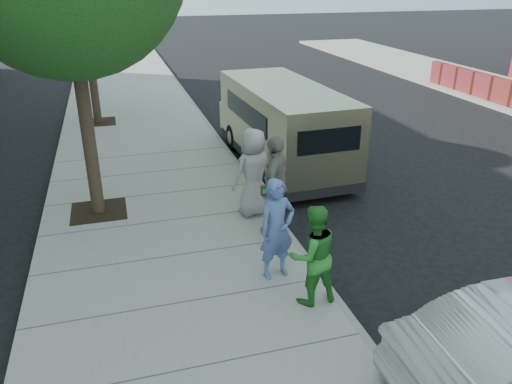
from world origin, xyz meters
TOP-DOWN VIEW (x-y plane):
  - ground at (0.00, 0.00)m, footprint 120.00×120.00m
  - sidewalk at (-1.00, 0.00)m, footprint 5.00×60.00m
  - curb_face at (1.44, 0.00)m, footprint 0.12×60.00m
  - parking_meter at (0.88, -0.07)m, footprint 0.26×0.10m
  - van at (2.72, 4.44)m, footprint 2.28×6.20m
  - person_officer at (0.70, -1.15)m, footprint 0.73×0.55m
  - person_green_shirt at (1.00, -2.02)m, footprint 0.86×0.70m
  - person_gray_shirt at (1.00, 1.34)m, footprint 1.09×0.89m
  - person_striped_polo at (1.20, 0.44)m, footprint 1.09×1.26m

SIDE VIEW (x-z plane):
  - ground at x=0.00m, z-range 0.00..0.00m
  - sidewalk at x=-1.00m, z-range 0.00..0.15m
  - curb_face at x=1.44m, z-range -0.01..0.15m
  - person_green_shirt at x=1.00m, z-range 0.15..1.83m
  - person_officer at x=0.70m, z-range 0.15..1.95m
  - parking_meter at x=0.88m, z-range 0.43..1.69m
  - person_gray_shirt at x=1.00m, z-range 0.15..2.08m
  - person_striped_polo at x=1.20m, z-range 0.15..2.18m
  - van at x=2.72m, z-range 0.07..2.34m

